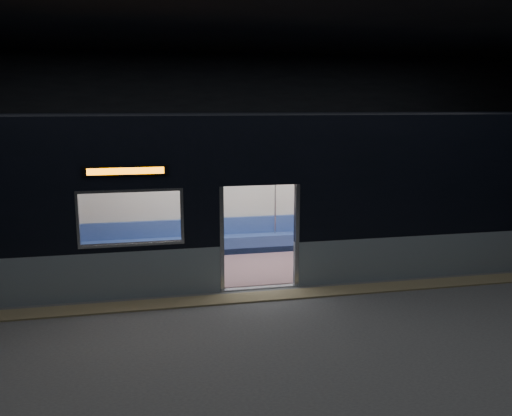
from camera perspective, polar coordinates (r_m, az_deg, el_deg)
name	(u,v)px	position (r m, az deg, el deg)	size (l,w,h in m)	color
station_floor	(272,308)	(9.78, 1.72, -10.47)	(24.00, 14.00, 0.01)	#47494C
station_envelope	(273,97)	(9.10, 1.85, 11.55)	(24.00, 14.00, 5.00)	black
tactile_strip	(265,296)	(10.27, 0.98, -9.27)	(22.80, 0.50, 0.03)	#8C7F59
metro_car	(245,184)	(11.72, -1.18, 2.51)	(18.00, 3.04, 3.35)	gray
passenger	(316,220)	(13.36, 6.30, -1.25)	(0.37, 0.62, 1.27)	black
handbag	(316,226)	(13.18, 6.38, -1.85)	(0.27, 0.23, 0.13)	black
transit_map	(424,184)	(14.73, 17.32, 2.42)	(1.09, 0.03, 0.71)	white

